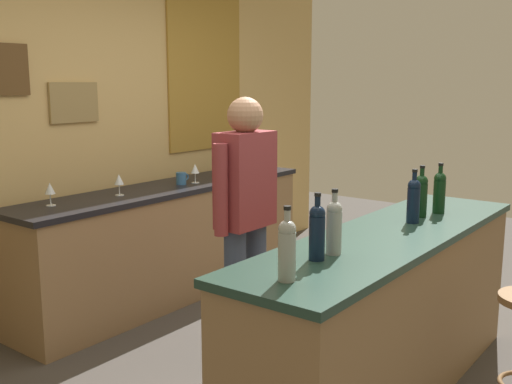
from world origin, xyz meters
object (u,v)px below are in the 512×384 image
at_px(wine_glass_c, 195,169).
at_px(coffee_mug, 181,178).
at_px(wine_glass_b, 119,180).
at_px(bartender, 245,214).
at_px(wine_bottle_d, 414,199).
at_px(wine_bottle_e, 421,194).
at_px(wine_glass_d, 220,165).
at_px(wine_bottle_a, 287,248).
at_px(wine_bottle_b, 317,230).
at_px(wine_bottle_c, 334,225).
at_px(wine_bottle_f, 439,191).
at_px(wine_glass_a, 50,189).

height_order(wine_glass_c, coffee_mug, wine_glass_c).
bearing_deg(wine_glass_c, wine_glass_b, 175.09).
xyz_separation_m(bartender, wine_bottle_d, (0.45, -0.85, 0.12)).
xyz_separation_m(wine_bottle_e, wine_glass_d, (0.49, 1.98, -0.05)).
relative_size(wine_bottle_a, wine_bottle_b, 1.00).
height_order(wine_bottle_e, wine_glass_b, wine_bottle_e).
xyz_separation_m(wine_bottle_c, wine_bottle_e, (0.99, -0.01, 0.00)).
distance_m(wine_bottle_b, wine_bottle_c, 0.13).
height_order(wine_glass_b, wine_glass_c, same).
bearing_deg(wine_bottle_c, wine_bottle_f, -2.92).
distance_m(bartender, wine_bottle_c, 0.90).
bearing_deg(wine_glass_a, wine_glass_d, -3.94).
height_order(wine_glass_a, wine_glass_c, same).
relative_size(bartender, wine_bottle_b, 5.29).
xyz_separation_m(wine_bottle_e, coffee_mug, (0.04, 2.00, -0.11)).
bearing_deg(coffee_mug, wine_bottle_a, -126.00).
xyz_separation_m(wine_bottle_a, wine_bottle_b, (0.32, 0.06, 0.00)).
relative_size(wine_bottle_d, coffee_mug, 2.45).
height_order(wine_bottle_a, wine_bottle_e, same).
relative_size(bartender, wine_bottle_d, 5.29).
height_order(wine_bottle_b, wine_glass_a, wine_bottle_b).
distance_m(bartender, wine_bottle_d, 0.97).
bearing_deg(wine_glass_a, wine_bottle_d, -66.75).
distance_m(bartender, wine_bottle_e, 1.04).
bearing_deg(wine_bottle_e, wine_bottle_b, 178.78).
relative_size(wine_glass_b, coffee_mug, 1.24).
distance_m(wine_bottle_f, wine_glass_b, 2.19).
bearing_deg(wine_glass_a, wine_bottle_c, -87.40).
distance_m(wine_glass_c, wine_glass_d, 0.33).
relative_size(wine_bottle_f, wine_glass_d, 1.97).
xyz_separation_m(wine_bottle_c, coffee_mug, (1.03, 1.99, -0.11)).
height_order(wine_glass_a, wine_glass_b, same).
bearing_deg(wine_bottle_f, wine_glass_d, 80.97).
relative_size(wine_bottle_c, wine_bottle_e, 1.00).
bearing_deg(wine_glass_a, wine_bottle_e, -62.65).
distance_m(wine_bottle_d, wine_glass_d, 2.12).
bearing_deg(wine_bottle_b, wine_bottle_a, -169.99).
relative_size(wine_bottle_e, wine_glass_b, 1.97).
bearing_deg(wine_glass_b, wine_bottle_c, -101.85).
relative_size(wine_glass_b, wine_glass_c, 1.00).
relative_size(wine_glass_a, coffee_mug, 1.24).
bearing_deg(wine_bottle_b, coffee_mug, 59.59).
xyz_separation_m(bartender, wine_bottle_e, (0.62, -0.82, 0.12)).
xyz_separation_m(wine_bottle_f, coffee_mug, (-0.12, 2.05, -0.11)).
bearing_deg(wine_glass_c, wine_glass_a, 173.83).
height_order(wine_bottle_f, wine_glass_a, wine_bottle_f).
bearing_deg(coffee_mug, wine_bottle_e, -91.29).
bearing_deg(wine_bottle_f, wine_bottle_b, 176.83).
height_order(wine_bottle_f, coffee_mug, wine_bottle_f).
bearing_deg(wine_glass_a, wine_glass_c, -6.17).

